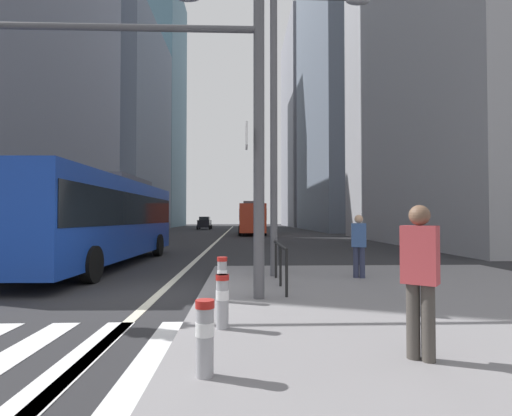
% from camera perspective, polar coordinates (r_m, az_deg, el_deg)
% --- Properties ---
extents(ground_plane, '(160.00, 160.00, 0.00)m').
position_cam_1_polar(ground_plane, '(29.07, -5.81, -4.91)').
color(ground_plane, '#28282B').
extents(median_island, '(9.00, 10.00, 0.15)m').
position_cam_1_polar(median_island, '(8.89, 22.40, -12.20)').
color(median_island, gray).
rests_on(median_island, ground).
extents(crosswalk_stripes, '(7.65, 3.20, 0.01)m').
position_cam_1_polar(crosswalk_stripes, '(6.00, -32.63, -18.10)').
color(crosswalk_stripes, silver).
rests_on(crosswalk_stripes, ground).
extents(lane_centre_line, '(0.20, 80.00, 0.01)m').
position_cam_1_polar(lane_centre_line, '(39.04, -4.84, -4.02)').
color(lane_centre_line, beige).
rests_on(lane_centre_line, ground).
extents(office_tower_left_mid, '(11.45, 21.92, 29.51)m').
position_cam_1_polar(office_tower_left_mid, '(59.88, -19.77, 11.16)').
color(office_tower_left_mid, slate).
rests_on(office_tower_left_mid, ground).
extents(office_tower_left_far, '(10.34, 18.40, 48.90)m').
position_cam_1_polar(office_tower_left_far, '(84.33, -14.67, 14.20)').
color(office_tower_left_far, slate).
rests_on(office_tower_left_far, ground).
extents(office_tower_right_near, '(10.24, 21.77, 33.43)m').
position_cam_1_polar(office_tower_right_near, '(33.72, 27.61, 25.05)').
color(office_tower_right_near, '#9E9EA3').
rests_on(office_tower_right_near, ground).
extents(office_tower_right_mid, '(10.81, 25.57, 56.32)m').
position_cam_1_polar(office_tower_right_mid, '(63.42, 13.00, 23.18)').
color(office_tower_right_mid, slate).
rests_on(office_tower_right_mid, ground).
extents(office_tower_right_far, '(11.29, 22.69, 42.35)m').
position_cam_1_polar(office_tower_right_far, '(85.92, 8.31, 11.61)').
color(office_tower_right_far, gray).
rests_on(office_tower_right_far, ground).
extents(city_bus_blue_oncoming, '(2.92, 11.45, 3.40)m').
position_cam_1_polar(city_bus_blue_oncoming, '(15.16, -21.86, -1.03)').
color(city_bus_blue_oncoming, '#14389E').
rests_on(city_bus_blue_oncoming, ground).
extents(city_bus_red_receding, '(2.72, 11.50, 3.40)m').
position_cam_1_polar(city_bus_red_receding, '(41.27, -0.65, -1.35)').
color(city_bus_red_receding, red).
rests_on(city_bus_red_receding, ground).
extents(car_oncoming_mid, '(2.06, 4.25, 1.94)m').
position_cam_1_polar(car_oncoming_mid, '(60.16, -7.57, -2.18)').
color(car_oncoming_mid, black).
rests_on(car_oncoming_mid, ground).
extents(car_receding_near, '(2.08, 4.23, 1.94)m').
position_cam_1_polar(car_receding_near, '(56.95, -0.57, -2.23)').
color(car_receding_near, gold).
rests_on(car_receding_near, ground).
extents(traffic_signal_gantry, '(6.60, 0.65, 6.00)m').
position_cam_1_polar(traffic_signal_gantry, '(8.29, -15.67, 15.33)').
color(traffic_signal_gantry, '#515156').
rests_on(traffic_signal_gantry, median_island).
extents(street_lamp_post, '(5.50, 0.32, 8.00)m').
position_cam_1_polar(street_lamp_post, '(11.31, 2.62, 16.75)').
color(street_lamp_post, '#56565B').
rests_on(street_lamp_post, median_island).
extents(bollard_front, '(0.20, 0.20, 0.77)m').
position_cam_1_polar(bollard_front, '(4.14, -7.54, -17.82)').
color(bollard_front, '#99999E').
rests_on(bollard_front, median_island).
extents(bollard_left, '(0.20, 0.20, 0.78)m').
position_cam_1_polar(bollard_left, '(5.77, -4.97, -13.08)').
color(bollard_left, '#99999E').
rests_on(bollard_left, median_island).
extents(bollard_right, '(0.20, 0.20, 0.85)m').
position_cam_1_polar(bollard_right, '(7.53, -5.00, -10.04)').
color(bollard_right, '#99999E').
rests_on(bollard_right, median_island).
extents(pedestrian_railing, '(0.06, 3.80, 0.98)m').
position_cam_1_polar(pedestrian_railing, '(9.78, 3.26, -6.67)').
color(pedestrian_railing, black).
rests_on(pedestrian_railing, median_island).
extents(pedestrian_waiting, '(0.45, 0.42, 1.74)m').
position_cam_1_polar(pedestrian_waiting, '(4.81, 22.99, -8.81)').
color(pedestrian_waiting, '#423D38').
rests_on(pedestrian_waiting, median_island).
extents(pedestrian_walking, '(0.44, 0.35, 1.68)m').
position_cam_1_polar(pedestrian_walking, '(10.74, 14.90, -4.98)').
color(pedestrian_walking, '#2D334C').
rests_on(pedestrian_walking, median_island).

